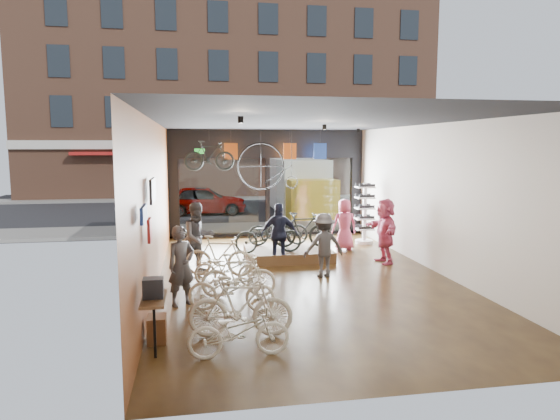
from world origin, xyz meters
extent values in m
cube|color=black|center=(0.00, 0.00, -0.02)|extent=(7.00, 12.00, 0.04)
cube|color=black|center=(0.00, 0.00, 3.82)|extent=(7.00, 12.00, 0.04)
cube|color=brown|center=(-3.52, 0.00, 1.90)|extent=(0.04, 12.00, 3.80)
cube|color=beige|center=(3.52, 0.00, 1.90)|extent=(0.04, 12.00, 3.80)
cube|color=beige|center=(0.00, -6.02, 1.90)|extent=(7.00, 0.04, 3.80)
cube|color=#198C26|center=(-2.40, 5.88, 3.05)|extent=(0.35, 0.06, 0.18)
cube|color=black|center=(0.00, 15.00, -0.01)|extent=(30.00, 18.00, 0.02)
cube|color=slate|center=(0.00, 7.20, 0.06)|extent=(30.00, 2.40, 0.12)
cube|color=slate|center=(0.00, 19.00, 0.06)|extent=(30.00, 2.00, 0.12)
cube|color=brown|center=(0.00, 21.50, 7.00)|extent=(26.00, 5.00, 14.00)
imported|color=gray|center=(-2.20, 12.00, 0.69)|extent=(4.04, 1.63, 1.38)
imported|color=beige|center=(-1.99, -4.43, 0.41)|extent=(1.58, 0.58, 0.82)
imported|color=beige|center=(-1.89, -3.62, 0.53)|extent=(1.82, 0.71, 1.07)
imported|color=beige|center=(-1.95, -2.27, 0.45)|extent=(1.81, 1.01, 0.90)
imported|color=beige|center=(-1.73, -1.39, 0.48)|extent=(1.64, 0.64, 0.96)
imported|color=beige|center=(-1.90, -0.45, 0.41)|extent=(1.66, 0.94, 0.83)
imported|color=beige|center=(-2.04, 0.45, 0.52)|extent=(1.78, 0.91, 1.03)
cube|color=#533721|center=(0.01, 2.09, 0.15)|extent=(2.40, 1.80, 0.30)
imported|color=black|center=(-0.64, 1.58, 0.79)|extent=(1.86, 0.67, 0.97)
imported|color=black|center=(0.46, 2.23, 0.81)|extent=(1.72, 0.55, 1.02)
imported|color=black|center=(-0.19, 2.61, 0.77)|extent=(1.80, 0.65, 0.94)
imported|color=#3F3F44|center=(-2.91, -1.70, 0.82)|extent=(0.71, 0.64, 1.64)
imported|color=#3F3F44|center=(-2.54, 0.94, 0.90)|extent=(1.09, 1.00, 1.81)
imported|color=#161C33|center=(-0.37, 1.33, 0.85)|extent=(1.06, 0.60, 1.71)
imported|color=#3F3F44|center=(0.51, -0.02, 0.79)|extent=(1.09, 0.70, 1.59)
imported|color=#CC4C72|center=(1.97, 2.99, 0.80)|extent=(0.79, 0.52, 1.60)
imported|color=#CC4C72|center=(2.55, 1.13, 0.90)|extent=(0.61, 1.69, 1.80)
imported|color=black|center=(-2.12, 4.20, 2.93)|extent=(1.60, 0.51, 0.95)
cube|color=#CC5919|center=(-1.36, 5.20, 3.05)|extent=(0.45, 0.03, 0.55)
cube|color=#CC5919|center=(0.66, 5.20, 3.05)|extent=(0.45, 0.03, 0.55)
cube|color=#1E3F99|center=(1.74, 5.20, 3.05)|extent=(0.45, 0.03, 0.55)
camera|label=1|loc=(-2.63, -11.76, 3.23)|focal=32.00mm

